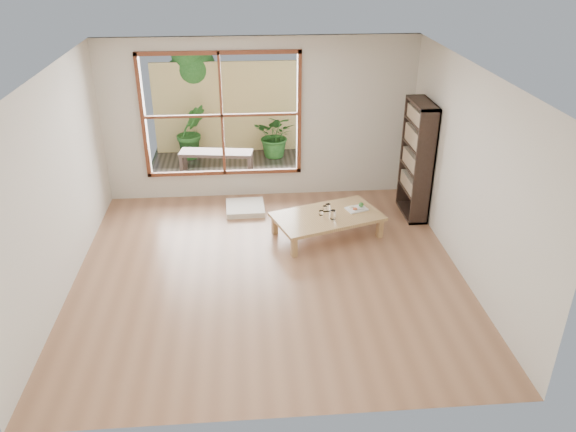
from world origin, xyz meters
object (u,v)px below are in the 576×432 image
food_tray (357,208)px  garden_bench (216,155)px  low_table (327,217)px  bookshelf (417,160)px

food_tray → garden_bench: size_ratio=0.26×
food_tray → low_table: bearing=179.2°
bookshelf → garden_bench: bearing=149.1°
low_table → food_tray: food_tray is taller
bookshelf → garden_bench: 3.66m
garden_bench → food_tray: bearing=-39.5°
bookshelf → food_tray: 1.20m
low_table → food_tray: size_ratio=4.94×
bookshelf → food_tray: bookshelf is taller
garden_bench → low_table: bearing=-48.1°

